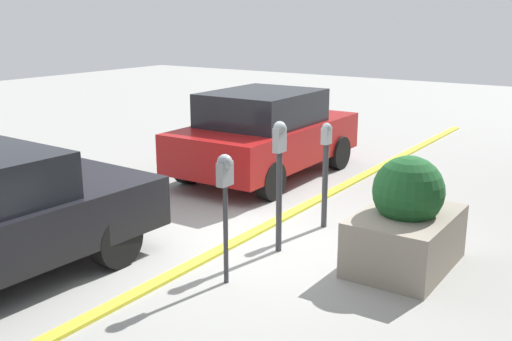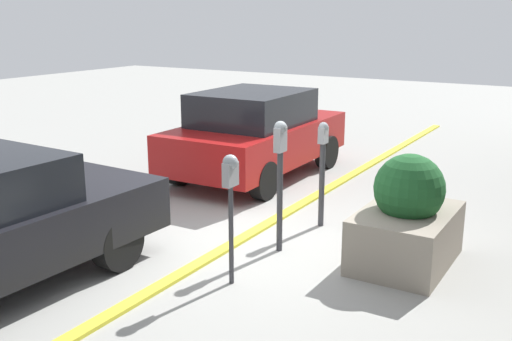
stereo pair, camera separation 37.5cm
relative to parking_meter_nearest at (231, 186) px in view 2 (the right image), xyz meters
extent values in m
plane|color=#999993|center=(1.08, 0.51, -1.10)|extent=(40.00, 40.00, 0.00)
cube|color=gold|center=(1.08, 0.59, -1.08)|extent=(19.00, 0.16, 0.04)
cylinder|color=#38383D|center=(0.00, 0.00, -0.55)|extent=(0.05, 0.05, 1.10)
cube|color=#99999E|center=(0.00, 0.00, 0.13)|extent=(0.19, 0.09, 0.26)
sphere|color=gray|center=(0.00, 0.00, 0.26)|extent=(0.16, 0.16, 0.16)
cylinder|color=#38383D|center=(1.08, 0.01, -0.47)|extent=(0.07, 0.07, 1.25)
cube|color=#99999E|center=(1.08, 0.01, 0.30)|extent=(0.18, 0.09, 0.30)
sphere|color=gray|center=(1.08, 0.01, 0.45)|extent=(0.15, 0.15, 0.15)
cylinder|color=#38383D|center=(2.17, -0.05, -0.52)|extent=(0.08, 0.08, 1.16)
cube|color=#99999E|center=(2.17, -0.05, 0.18)|extent=(0.15, 0.09, 0.22)
sphere|color=gray|center=(2.17, -0.05, 0.29)|extent=(0.13, 0.13, 0.13)
cube|color=gray|center=(1.50, -1.44, -0.77)|extent=(1.46, 0.99, 0.64)
sphere|color=#1E5628|center=(1.50, -1.44, -0.19)|extent=(0.81, 0.81, 0.81)
cylinder|color=black|center=(-0.36, 1.31, -0.77)|extent=(0.65, 0.23, 0.65)
cylinder|color=black|center=(-0.36, 3.06, -0.77)|extent=(0.65, 0.23, 0.65)
cube|color=maroon|center=(3.98, 2.07, -0.45)|extent=(3.83, 1.88, 0.66)
cube|color=black|center=(3.83, 2.07, 0.16)|extent=(2.01, 1.63, 0.57)
cylinder|color=black|center=(5.16, 1.24, -0.79)|extent=(0.62, 0.22, 0.62)
cylinder|color=black|center=(5.16, 2.91, -0.79)|extent=(0.62, 0.22, 0.62)
cylinder|color=black|center=(2.80, 1.24, -0.79)|extent=(0.62, 0.22, 0.62)
cylinder|color=black|center=(2.80, 2.91, -0.79)|extent=(0.62, 0.22, 0.62)
camera|label=1|loc=(-4.78, -3.63, 1.73)|focal=42.00mm
camera|label=2|loc=(-4.98, -3.32, 1.73)|focal=42.00mm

